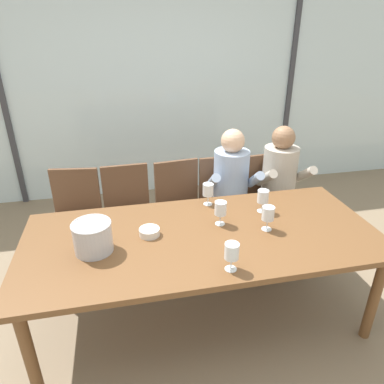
# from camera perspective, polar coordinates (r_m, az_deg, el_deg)

# --- Properties ---
(ground) EXTENTS (14.00, 14.00, 0.00)m
(ground) POSITION_cam_1_polar(r_m,az_deg,el_deg) (3.60, -2.19, -8.30)
(ground) COLOR #847056
(window_glass_panel) EXTENTS (7.58, 0.03, 2.60)m
(window_glass_panel) POSITION_cam_1_polar(r_m,az_deg,el_deg) (4.38, -5.72, 16.22)
(window_glass_panel) COLOR silver
(window_glass_panel) RESTS_ON ground
(window_mullion_left) EXTENTS (0.06, 0.06, 2.60)m
(window_mullion_left) POSITION_cam_1_polar(r_m,az_deg,el_deg) (4.50, -28.44, 13.62)
(window_mullion_left) COLOR #38383D
(window_mullion_left) RESTS_ON ground
(window_mullion_right) EXTENTS (0.06, 0.06, 2.60)m
(window_mullion_right) POSITION_cam_1_polar(r_m,az_deg,el_deg) (4.86, 15.58, 16.38)
(window_mullion_right) COLOR #38383D
(window_mullion_right) RESTS_ON ground
(hillside_vineyard) EXTENTS (13.58, 2.40, 1.41)m
(hillside_vineyard) POSITION_cam_1_polar(r_m,az_deg,el_deg) (7.62, -8.54, 15.55)
(hillside_vineyard) COLOR #477A38
(hillside_vineyard) RESTS_ON ground
(dining_table) EXTENTS (2.38, 1.05, 0.73)m
(dining_table) POSITION_cam_1_polar(r_m,az_deg,el_deg) (2.42, 1.76, -8.12)
(dining_table) COLOR brown
(dining_table) RESTS_ON ground
(chair_near_curtain) EXTENTS (0.50, 0.50, 0.87)m
(chair_near_curtain) POSITION_cam_1_polar(r_m,az_deg,el_deg) (3.29, -18.36, -2.98)
(chair_near_curtain) COLOR brown
(chair_near_curtain) RESTS_ON ground
(chair_left_of_center) EXTENTS (0.45, 0.45, 0.87)m
(chair_left_of_center) POSITION_cam_1_polar(r_m,az_deg,el_deg) (3.25, -10.39, -2.35)
(chair_left_of_center) COLOR brown
(chair_left_of_center) RESTS_ON ground
(chair_center) EXTENTS (0.49, 0.49, 0.87)m
(chair_center) POSITION_cam_1_polar(r_m,az_deg,el_deg) (3.30, -2.06, -1.47)
(chair_center) COLOR brown
(chair_center) RESTS_ON ground
(chair_right_of_center) EXTENTS (0.44, 0.44, 0.87)m
(chair_right_of_center) POSITION_cam_1_polar(r_m,az_deg,el_deg) (3.40, 5.04, -0.72)
(chair_right_of_center) COLOR brown
(chair_right_of_center) RESTS_ON ground
(chair_near_window_right) EXTENTS (0.49, 0.49, 0.87)m
(chair_near_window_right) POSITION_cam_1_polar(r_m,az_deg,el_deg) (3.56, 12.61, -0.03)
(chair_near_window_right) COLOR brown
(chair_near_window_right) RESTS_ON ground
(person_pale_blue_shirt) EXTENTS (0.49, 0.63, 1.19)m
(person_pale_blue_shirt) POSITION_cam_1_polar(r_m,az_deg,el_deg) (3.20, 6.60, 0.87)
(person_pale_blue_shirt) COLOR #9EB2D1
(person_pale_blue_shirt) RESTS_ON ground
(person_beige_jumper) EXTENTS (0.46, 0.61, 1.19)m
(person_beige_jumper) POSITION_cam_1_polar(r_m,az_deg,el_deg) (3.38, 14.44, 1.57)
(person_beige_jumper) COLOR #B7AD9E
(person_beige_jumper) RESTS_ON ground
(ice_bucket_primary) EXTENTS (0.24, 0.24, 0.20)m
(ice_bucket_primary) POSITION_cam_1_polar(r_m,az_deg,el_deg) (2.25, -15.82, -6.99)
(ice_bucket_primary) COLOR #B7B7BC
(ice_bucket_primary) RESTS_ON dining_table
(tasting_bowl) EXTENTS (0.14, 0.14, 0.05)m
(tasting_bowl) POSITION_cam_1_polar(r_m,az_deg,el_deg) (2.37, -6.92, -6.44)
(tasting_bowl) COLOR silver
(tasting_bowl) RESTS_ON dining_table
(wine_glass_by_left_taster) EXTENTS (0.08, 0.08, 0.17)m
(wine_glass_by_left_taster) POSITION_cam_1_polar(r_m,az_deg,el_deg) (2.43, 12.25, -3.57)
(wine_glass_by_left_taster) COLOR silver
(wine_glass_by_left_taster) RESTS_ON dining_table
(wine_glass_near_bucket) EXTENTS (0.08, 0.08, 0.17)m
(wine_glass_near_bucket) POSITION_cam_1_polar(r_m,az_deg,el_deg) (2.65, 11.44, -0.86)
(wine_glass_near_bucket) COLOR silver
(wine_glass_near_bucket) RESTS_ON dining_table
(wine_glass_center_pour) EXTENTS (0.08, 0.08, 0.17)m
(wine_glass_center_pour) POSITION_cam_1_polar(r_m,az_deg,el_deg) (2.44, 4.65, -2.81)
(wine_glass_center_pour) COLOR silver
(wine_glass_center_pour) RESTS_ON dining_table
(wine_glass_by_right_taster) EXTENTS (0.08, 0.08, 0.17)m
(wine_glass_by_right_taster) POSITION_cam_1_polar(r_m,az_deg,el_deg) (2.70, 2.62, 0.31)
(wine_glass_by_right_taster) COLOR silver
(wine_glass_by_right_taster) RESTS_ON dining_table
(wine_glass_spare_empty) EXTENTS (0.08, 0.08, 0.17)m
(wine_glass_spare_empty) POSITION_cam_1_polar(r_m,az_deg,el_deg) (2.02, 6.46, -9.71)
(wine_glass_spare_empty) COLOR silver
(wine_glass_spare_empty) RESTS_ON dining_table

